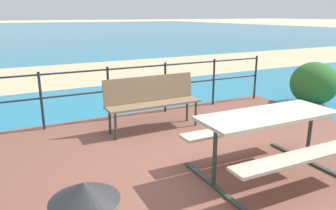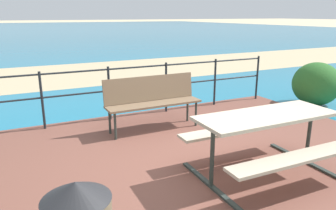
# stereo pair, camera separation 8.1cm
# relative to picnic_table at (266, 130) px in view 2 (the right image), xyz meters

# --- Properties ---
(ground_plane) EXTENTS (240.00, 240.00, 0.00)m
(ground_plane) POSITION_rel_picnic_table_xyz_m (-0.49, 0.58, -0.64)
(ground_plane) COLOR beige
(patio_paving) EXTENTS (6.40, 5.20, 0.06)m
(patio_paving) POSITION_rel_picnic_table_xyz_m (-0.49, 0.58, -0.61)
(patio_paving) COLOR brown
(patio_paving) RESTS_ON ground
(sea_water) EXTENTS (90.00, 90.00, 0.01)m
(sea_water) POSITION_rel_picnic_table_xyz_m (-0.49, 40.58, -0.64)
(sea_water) COLOR teal
(sea_water) RESTS_ON ground
(beach_strip) EXTENTS (54.04, 5.16, 0.01)m
(beach_strip) POSITION_rel_picnic_table_xyz_m (-0.49, 8.57, -0.64)
(beach_strip) COLOR tan
(beach_strip) RESTS_ON ground
(picnic_table) EXTENTS (1.76, 1.31, 0.78)m
(picnic_table) POSITION_rel_picnic_table_xyz_m (0.00, 0.00, 0.00)
(picnic_table) COLOR #BCAD93
(picnic_table) RESTS_ON patio_paving
(park_bench) EXTENTS (1.65, 0.43, 0.91)m
(park_bench) POSITION_rel_picnic_table_xyz_m (-0.56, 2.16, -0.03)
(park_bench) COLOR #7A6047
(park_bench) RESTS_ON patio_paving
(railing_fence) EXTENTS (5.94, 0.04, 1.01)m
(railing_fence) POSITION_rel_picnic_table_xyz_m (-0.49, 2.97, 0.05)
(railing_fence) COLOR #1E2328
(railing_fence) RESTS_ON patio_paving
(shrub_right) EXTENTS (1.04, 1.04, 0.97)m
(shrub_right) POSITION_rel_picnic_table_xyz_m (3.44, 2.13, -0.16)
(shrub_right) COLOR #2D6628
(shrub_right) RESTS_ON ground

